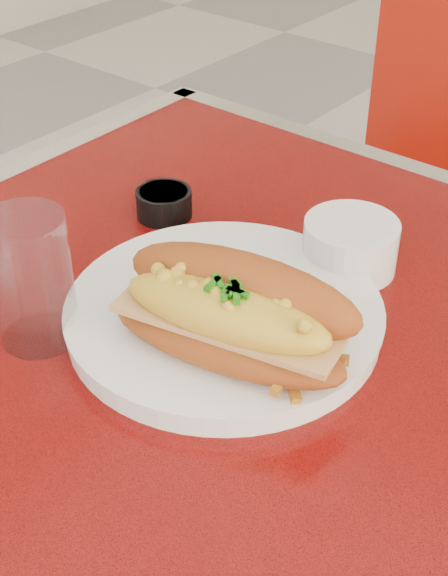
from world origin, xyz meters
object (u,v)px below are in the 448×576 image
Objects in this scene: dinner_plate at (224,314)px; sauce_cup_left at (164,202)px; mac_hoagie at (232,314)px; water_tumbler at (32,280)px; gravy_ramekin at (350,244)px; fork at (287,331)px.

sauce_cup_left reaches higher than dinner_plate.
sauce_cup_left is (-0.21, 0.15, -0.04)m from mac_hoagie.
dinner_plate is 1.61× the size of mac_hoagie.
water_tumbler is at bearing -167.93° from mac_hoagie.
mac_hoagie is 0.17m from water_tumbler.
dinner_plate is 2.97× the size of water_tumbler.
dinner_plate is 0.17m from water_tumbler.
dinner_plate is at bearing -104.53° from gravy_ramekin.
sauce_cup_left reaches higher than fork.
gravy_ramekin is 0.21m from sauce_cup_left.
dinner_plate is 0.07m from fork.
fork is 0.26m from sauce_cup_left.
gravy_ramekin is (-0.00, 0.19, -0.03)m from mac_hoagie.
water_tumbler is (0.06, -0.22, 0.04)m from sauce_cup_left.
gravy_ramekin is (0.04, 0.15, 0.02)m from dinner_plate.
water_tumbler reaches higher than gravy_ramekin.
gravy_ramekin is 1.65× the size of sauce_cup_left.
mac_hoagie is at bearing -44.84° from dinner_plate.
mac_hoagie is 2.07× the size of gravy_ramekin.
gravy_ramekin is at bearing 59.62° from water_tumbler.
fork is at bearing 54.57° from mac_hoagie.
water_tumbler reaches higher than dinner_plate.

